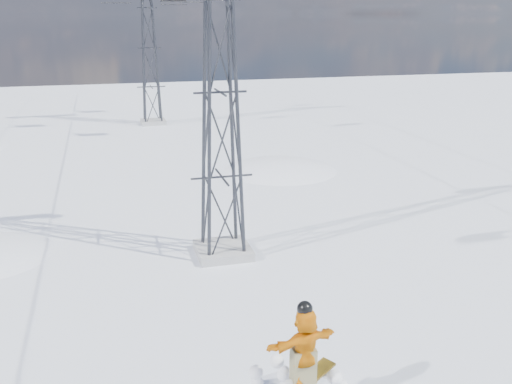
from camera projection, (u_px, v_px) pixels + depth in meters
snow_terrain at (85, 328)px, 33.10m from camera, size 39.00×37.00×22.00m
lift_tower_near at (220, 93)px, 17.80m from camera, size 5.20×1.80×11.43m
lift_tower_far at (149, 49)px, 40.83m from camera, size 5.20×1.80×11.43m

